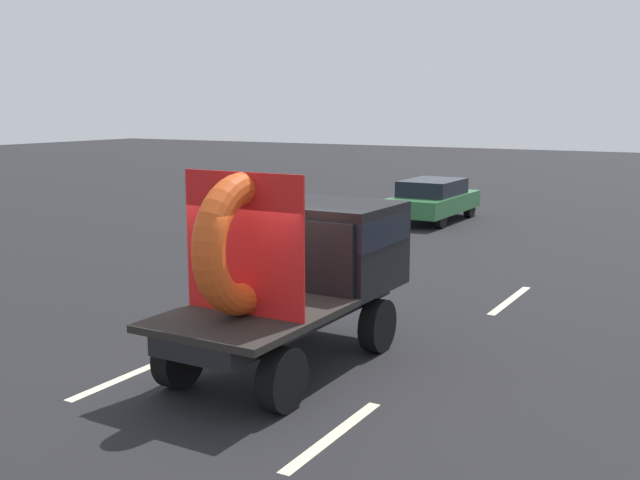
{
  "coord_description": "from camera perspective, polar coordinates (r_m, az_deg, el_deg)",
  "views": [
    {
      "loc": [
        6.17,
        -8.51,
        3.84
      ],
      "look_at": [
        0.34,
        1.56,
        1.77
      ],
      "focal_mm": 42.36,
      "sensor_mm": 36.0,
      "label": 1
    }
  ],
  "objects": [
    {
      "name": "lane_dash_right_far",
      "position": [
        15.66,
        14.16,
        -4.42
      ],
      "size": [
        0.16,
        2.54,
        0.01
      ],
      "primitive_type": "cube",
      "rotation": [
        0.0,
        0.0,
        1.57
      ],
      "color": "beige",
      "rests_on": "ground_plane"
    },
    {
      "name": "flatbed_truck",
      "position": [
        11.5,
        -1.09,
        -1.58
      ],
      "size": [
        2.02,
        4.47,
        2.99
      ],
      "color": "black",
      "rests_on": "ground_plane"
    },
    {
      "name": "lane_dash_right_near",
      "position": [
        9.22,
        1.05,
        -14.53
      ],
      "size": [
        0.16,
        2.22,
        0.01
      ],
      "primitive_type": "cube",
      "rotation": [
        0.0,
        0.0,
        1.57
      ],
      "color": "beige",
      "rests_on": "ground_plane"
    },
    {
      "name": "lane_dash_left_near",
      "position": [
        11.37,
        -14.53,
        -9.99
      ],
      "size": [
        0.16,
        2.1,
        0.01
      ],
      "primitive_type": "cube",
      "rotation": [
        0.0,
        0.0,
        1.57
      ],
      "color": "beige",
      "rests_on": "ground_plane"
    },
    {
      "name": "ground_plane",
      "position": [
        11.19,
        -5.59,
        -10.04
      ],
      "size": [
        120.0,
        120.0,
        0.0
      ],
      "primitive_type": "plane",
      "color": "black"
    },
    {
      "name": "lane_dash_left_far",
      "position": [
        17.0,
        2.66,
        -2.99
      ],
      "size": [
        0.16,
        2.94,
        0.01
      ],
      "primitive_type": "cube",
      "rotation": [
        0.0,
        0.0,
        1.57
      ],
      "color": "beige",
      "rests_on": "ground_plane"
    },
    {
      "name": "distant_sedan",
      "position": [
        25.79,
        8.53,
        3.1
      ],
      "size": [
        1.86,
        4.34,
        1.41
      ],
      "color": "black",
      "rests_on": "ground_plane"
    }
  ]
}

